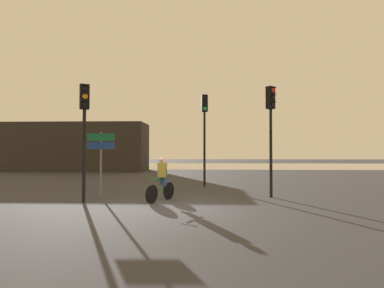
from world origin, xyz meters
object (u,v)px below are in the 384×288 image
(traffic_light_center, at_px, (204,123))
(traffic_light_near_left, at_px, (84,120))
(direction_sign_post, at_px, (101,152))
(traffic_light_near_right, at_px, (271,120))
(distant_building, at_px, (76,147))
(cyclist, at_px, (162,179))

(traffic_light_center, distance_m, traffic_light_near_left, 6.76)
(direction_sign_post, bearing_deg, traffic_light_center, -139.22)
(traffic_light_near_right, bearing_deg, traffic_light_near_left, -27.77)
(distant_building, xyz_separation_m, traffic_light_center, (12.20, -12.27, 1.09))
(distant_building, relative_size, traffic_light_near_left, 3.10)
(direction_sign_post, bearing_deg, distant_building, -66.06)
(traffic_light_near_right, relative_size, traffic_light_near_left, 1.04)
(distant_building, xyz_separation_m, direction_sign_post, (8.02, -16.19, -0.46))
(traffic_light_near_left, bearing_deg, traffic_light_near_right, 161.79)
(traffic_light_near_right, bearing_deg, direction_sign_post, -37.75)
(distant_building, bearing_deg, traffic_light_near_left, -65.76)
(direction_sign_post, bearing_deg, traffic_light_near_right, 179.73)
(direction_sign_post, xyz_separation_m, cyclist, (2.58, -0.82, -0.97))
(traffic_light_center, xyz_separation_m, cyclist, (-1.59, -4.74, -2.52))
(traffic_light_near_left, xyz_separation_m, cyclist, (2.75, 0.43, -2.15))
(distant_building, height_order, cyclist, distant_building)
(distant_building, distance_m, traffic_light_near_left, 19.14)
(cyclist, bearing_deg, direction_sign_post, 10.63)
(traffic_light_near_right, distance_m, direction_sign_post, 6.96)
(distant_building, relative_size, cyclist, 8.17)
(traffic_light_near_left, bearing_deg, distant_building, -96.10)
(cyclist, bearing_deg, traffic_light_near_right, -137.58)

